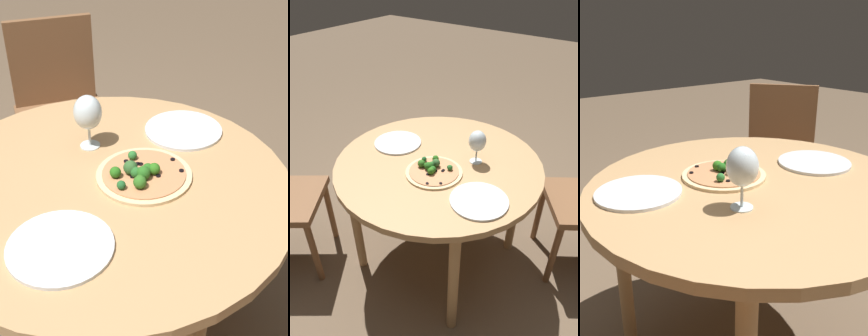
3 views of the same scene
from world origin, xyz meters
TOP-DOWN VIEW (x-y plane):
  - ground_plane at (0.00, 0.00)m, footprint 12.00×12.00m
  - dining_table at (0.00, 0.00)m, footprint 1.05×1.05m
  - chair at (0.50, -0.71)m, footprint 0.56×0.56m
  - pizza at (-0.09, -0.04)m, footprint 0.28×0.28m
  - wine_glass at (0.11, -0.15)m, footprint 0.09×0.09m
  - plate_near at (0.02, 0.29)m, footprint 0.26×0.26m
  - plate_far at (-0.15, -0.32)m, footprint 0.26×0.26m

SIDE VIEW (x-z plane):
  - ground_plane at x=0.00m, z-range 0.00..0.00m
  - chair at x=0.50m, z-range 0.05..0.93m
  - dining_table at x=0.00m, z-range 0.28..0.99m
  - plate_near at x=0.02m, z-range 0.71..0.72m
  - plate_far at x=-0.15m, z-range 0.71..0.72m
  - pizza at x=-0.09m, z-range 0.69..0.75m
  - wine_glass at x=0.11m, z-range 0.74..0.91m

